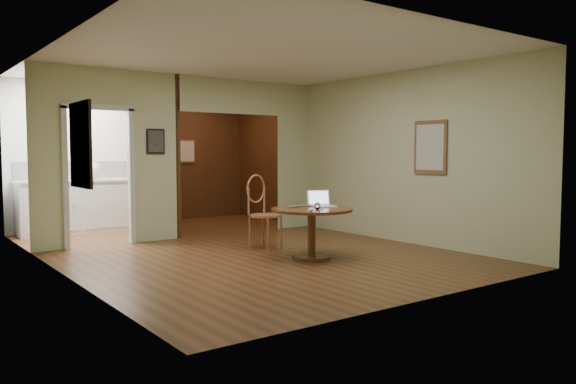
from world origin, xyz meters
TOP-DOWN VIEW (x-y plane):
  - floor at (0.00, 0.00)m, footprint 5.00×5.00m
  - room_shell at (-0.47, 3.10)m, footprint 5.20×7.50m
  - dining_table at (0.44, -0.21)m, footprint 1.09×1.09m
  - chair at (0.34, 0.84)m, footprint 0.59×0.59m
  - open_laptop at (0.71, -0.09)m, footprint 0.38×0.38m
  - closed_laptop at (0.43, 0.02)m, footprint 0.32×0.23m
  - mouse at (0.17, -0.54)m, footprint 0.12×0.08m
  - wine_glass at (0.40, -0.39)m, footprint 0.09×0.09m
  - pen at (0.46, -0.40)m, footprint 0.12×0.08m
  - kitchen_cabinet at (-1.35, 4.20)m, footprint 2.06×0.60m
  - grocery_bag at (-1.09, 4.20)m, footprint 0.38×0.36m

SIDE VIEW (x-z plane):
  - floor at x=0.00m, z-range 0.00..0.00m
  - kitchen_cabinet at x=-1.35m, z-range 0.00..0.94m
  - dining_table at x=0.44m, z-range 0.16..0.84m
  - chair at x=0.34m, z-range 0.06..1.16m
  - pen at x=0.46m, z-range 0.68..0.69m
  - closed_laptop at x=0.43m, z-range 0.68..0.70m
  - mouse at x=0.17m, z-range 0.68..0.72m
  - wine_glass at x=0.40m, z-range 0.68..0.78m
  - open_laptop at x=0.71m, z-range 0.63..0.85m
  - grocery_bag at x=-1.09m, z-range 0.94..1.25m
  - room_shell at x=-0.47m, z-range -1.21..3.79m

